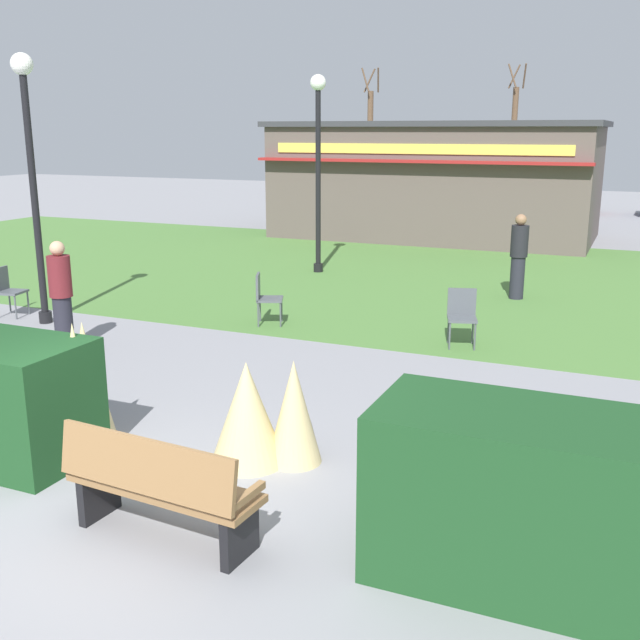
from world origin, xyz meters
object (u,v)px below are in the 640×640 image
(tree_left_bg, at_px, (513,140))
(person_standing, at_px, (519,256))
(person_strolling, at_px, (61,296))
(food_kiosk, at_px, (437,179))
(trash_bin, at_px, (455,491))
(tree_right_bg, at_px, (370,142))
(cafe_chair_west, at_px, (462,312))
(parked_car_west_slot, at_px, (421,192))
(park_bench, at_px, (159,487))
(lamppost_far, at_px, (318,151))
(lamppost_mid, at_px, (31,159))
(cafe_chair_center, at_px, (265,295))
(parked_car_center_slot, at_px, (541,196))
(cafe_chair_north, at_px, (6,288))

(tree_left_bg, bearing_deg, person_standing, -80.03)
(person_strolling, height_order, person_standing, same)
(food_kiosk, height_order, tree_left_bg, tree_left_bg)
(trash_bin, xyz_separation_m, tree_right_bg, (-11.51, 29.80, 2.31))
(cafe_chair_west, bearing_deg, food_kiosk, 106.89)
(food_kiosk, height_order, parked_car_west_slot, food_kiosk)
(person_strolling, bearing_deg, park_bench, 4.78)
(lamppost_far, height_order, food_kiosk, lamppost_far)
(lamppost_mid, relative_size, tree_right_bg, 0.73)
(person_strolling, bearing_deg, cafe_chair_center, 97.87)
(person_strolling, bearing_deg, person_standing, 94.31)
(person_standing, relative_size, parked_car_center_slot, 0.40)
(person_standing, relative_size, tree_right_bg, 0.27)
(cafe_chair_center, xyz_separation_m, tree_right_bg, (-6.84, 24.24, 2.19))
(park_bench, distance_m, person_strolling, 6.04)
(trash_bin, distance_m, tree_right_bg, 32.04)
(cafe_chair_west, xyz_separation_m, tree_right_bg, (-10.26, 24.16, 2.19))
(lamppost_mid, height_order, person_standing, lamppost_mid)
(lamppost_mid, relative_size, cafe_chair_center, 5.05)
(lamppost_mid, height_order, parked_car_center_slot, lamppost_mid)
(park_bench, height_order, cafe_chair_north, park_bench)
(lamppost_mid, bearing_deg, person_standing, 35.94)
(lamppost_mid, xyz_separation_m, parked_car_center_slot, (5.44, 22.55, -2.17))
(tree_right_bg, bearing_deg, tree_left_bg, 21.63)
(person_standing, distance_m, parked_car_center_slot, 17.39)
(park_bench, bearing_deg, parked_car_west_slot, 101.80)
(lamppost_far, xyz_separation_m, food_kiosk, (0.91, 7.20, -1.04))
(park_bench, xyz_separation_m, cafe_chair_west, (0.92, 6.68, 0.05))
(trash_bin, xyz_separation_m, food_kiosk, (-4.91, 17.67, 1.37))
(cafe_chair_center, distance_m, parked_car_center_slot, 21.20)
(parked_car_west_slot, relative_size, parked_car_center_slot, 1.00)
(park_bench, xyz_separation_m, tree_left_bg, (-2.87, 33.40, 2.32))
(food_kiosk, distance_m, cafe_chair_north, 14.16)
(cafe_chair_north, bearing_deg, tree_left_bg, 81.57)
(person_standing, bearing_deg, cafe_chair_north, 23.50)
(tree_left_bg, bearing_deg, cafe_chair_north, -98.43)
(parked_car_west_slot, bearing_deg, cafe_chair_west, -72.30)
(person_standing, height_order, parked_car_west_slot, person_standing)
(person_standing, bearing_deg, lamppost_far, -21.30)
(park_bench, relative_size, parked_car_center_slot, 0.41)
(cafe_chair_center, bearing_deg, park_bench, -69.32)
(park_bench, height_order, cafe_chair_west, park_bench)
(cafe_chair_center, bearing_deg, tree_right_bg, 105.76)
(trash_bin, relative_size, cafe_chair_center, 0.91)
(tree_right_bg, bearing_deg, parked_car_center_slot, -19.73)
(cafe_chair_north, xyz_separation_m, parked_car_center_slot, (6.40, 22.45, 0.12))
(lamppost_far, bearing_deg, food_kiosk, 82.83)
(lamppost_far, height_order, tree_right_bg, tree_right_bg)
(parked_car_west_slot, relative_size, tree_right_bg, 0.69)
(lamppost_mid, distance_m, lamppost_far, 6.79)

